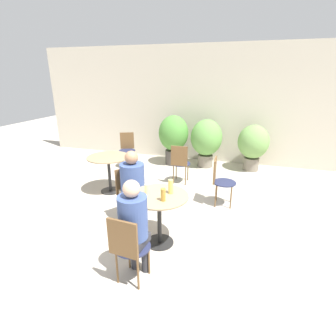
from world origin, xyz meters
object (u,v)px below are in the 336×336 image
object	(u,v)px
bistro_chair_1	(128,245)
beer_glass_0	(147,189)
seated_person_1	(134,222)
beer_glass_1	(163,195)
cafe_table_near	(159,206)
potted_plant_2	(253,144)
bistro_chair_4	(220,178)
potted_plant_0	(173,136)
bistro_chair_2	(127,147)
bistro_chair_3	(180,161)
bistro_chair_0	(129,190)
cafe_table_far	(109,164)
potted_plant_1	(206,139)
beer_glass_2	(171,187)
seated_person_0	(133,182)

from	to	relation	value
bistro_chair_1	beer_glass_0	xyz separation A→B (m)	(-0.09, 0.81, 0.29)
seated_person_1	beer_glass_1	size ratio (longest dim) A/B	7.22
cafe_table_near	seated_person_1	bearing A→B (deg)	-95.35
beer_glass_1	potted_plant_2	world-z (taller)	potted_plant_2
bistro_chair_4	potted_plant_0	world-z (taller)	potted_plant_0
bistro_chair_2	beer_glass_1	world-z (taller)	beer_glass_1
bistro_chair_1	bistro_chair_3	xyz separation A→B (m)	(-0.20, 3.00, 0.00)
bistro_chair_0	seated_person_1	world-z (taller)	seated_person_1
cafe_table_near	bistro_chair_1	distance (m)	0.83
potted_plant_2	cafe_table_near	bearing A→B (deg)	-108.74
potted_plant_2	cafe_table_far	bearing A→B (deg)	-141.39
beer_glass_0	potted_plant_0	xyz separation A→B (m)	(-0.62, 3.46, -0.05)
cafe_table_near	beer_glass_1	size ratio (longest dim) A/B	4.64
bistro_chair_2	potted_plant_1	world-z (taller)	potted_plant_1
bistro_chair_0	potted_plant_0	bearing A→B (deg)	37.34
beer_glass_0	beer_glass_2	size ratio (longest dim) A/B	0.75
bistro_chair_1	beer_glass_2	bearing A→B (deg)	-97.02
bistro_chair_0	seated_person_1	xyz separation A→B (m)	(0.62, -1.17, 0.20)
bistro_chair_0	beer_glass_1	bearing A→B (deg)	-92.98
bistro_chair_2	cafe_table_near	bearing A→B (deg)	-79.82
beer_glass_1	potted_plant_2	size ratio (longest dim) A/B	0.15
bistro_chair_1	bistro_chair_3	world-z (taller)	same
bistro_chair_3	bistro_chair_4	distance (m)	1.17
bistro_chair_3	bistro_chair_4	xyz separation A→B (m)	(0.92, -0.72, 0.00)
potted_plant_1	beer_glass_1	bearing A→B (deg)	-89.47
bistro_chair_3	bistro_chair_1	bearing A→B (deg)	91.52
beer_glass_0	cafe_table_near	bearing A→B (deg)	6.92
potted_plant_2	beer_glass_1	bearing A→B (deg)	-106.69
bistro_chair_4	seated_person_0	world-z (taller)	seated_person_0
bistro_chair_3	beer_glass_1	xyz separation A→B (m)	(0.37, -2.30, 0.31)
bistro_chair_3	potted_plant_0	world-z (taller)	potted_plant_0
bistro_chair_0	seated_person_0	size ratio (longest dim) A/B	0.73
seated_person_0	potted_plant_1	world-z (taller)	potted_plant_1
cafe_table_near	seated_person_1	world-z (taller)	seated_person_1
bistro_chair_4	beer_glass_0	xyz separation A→B (m)	(-0.81, -1.47, 0.29)
bistro_chair_4	potted_plant_2	distance (m)	2.18
cafe_table_near	cafe_table_far	world-z (taller)	same
bistro_chair_0	beer_glass_0	xyz separation A→B (m)	(0.51, -0.50, 0.29)
potted_plant_0	potted_plant_2	xyz separation A→B (m)	(1.98, 0.11, -0.09)
bistro_chair_3	potted_plant_1	world-z (taller)	potted_plant_1
potted_plant_2	seated_person_1	bearing A→B (deg)	-106.68
beer_glass_1	cafe_table_far	bearing A→B (deg)	137.33
potted_plant_0	potted_plant_2	world-z (taller)	potted_plant_0
potted_plant_0	bistro_chair_0	bearing A→B (deg)	-88.01
beer_glass_0	potted_plant_2	distance (m)	3.82
cafe_table_far	beer_glass_0	xyz separation A→B (m)	(1.36, -1.38, 0.23)
bistro_chair_0	seated_person_1	bearing A→B (deg)	-116.81
bistro_chair_0	beer_glass_0	bearing A→B (deg)	-99.00
bistro_chair_1	bistro_chair_2	world-z (taller)	same
bistro_chair_0	bistro_chair_1	distance (m)	1.44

